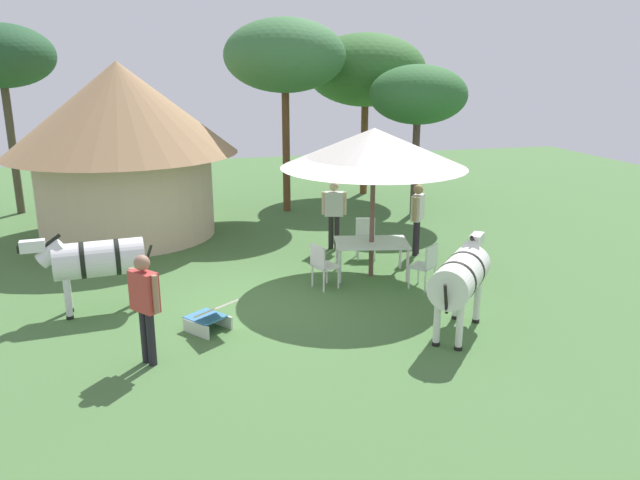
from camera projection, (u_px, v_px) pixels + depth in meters
name	position (u px, v px, depth m)	size (l,w,h in m)	color
ground_plane	(290.00, 296.00, 11.89)	(36.00, 36.00, 0.00)	#456C39
thatched_hut	(122.00, 139.00, 15.46)	(5.69, 5.69, 4.35)	beige
shade_umbrella	(374.00, 148.00, 12.31)	(3.73, 3.73, 3.07)	brown
patio_dining_table	(372.00, 245.00, 12.86)	(1.67, 1.27, 0.74)	silver
patio_chair_east_end	(426.00, 264.00, 12.15)	(0.60, 0.60, 0.90)	silver
patio_chair_near_hut	(366.00, 235.00, 14.13)	(0.53, 0.51, 0.90)	silver
patio_chair_west_end	(322.00, 263.00, 12.17)	(0.55, 0.56, 0.90)	white
guest_beside_umbrella	(334.00, 209.00, 14.65)	(0.56, 0.32, 1.63)	black
guest_behind_table	(417.00, 213.00, 14.20)	(0.44, 0.49, 1.65)	black
standing_watcher	(145.00, 299.00, 8.97)	(0.45, 0.50, 1.69)	black
striped_lounge_chair	(210.00, 317.00, 10.30)	(0.91, 0.97, 0.60)	teal
zebra_nearest_camera	(96.00, 260.00, 10.92)	(2.20, 0.79, 1.50)	silver
zebra_by_umbrella	(461.00, 276.00, 10.05)	(1.66, 1.82, 1.52)	silver
acacia_tree_behind_hut	(418.00, 95.00, 17.36)	(2.75, 2.75, 4.26)	#4D3932
acacia_tree_far_lawn	(285.00, 56.00, 17.52)	(3.45, 3.45, 5.53)	brown
acacia_tree_left_background	(366.00, 70.00, 20.11)	(3.88, 3.88, 5.23)	brown
acacia_tree_right_background	(0.00, 57.00, 17.23)	(2.94, 2.94, 5.36)	#484131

